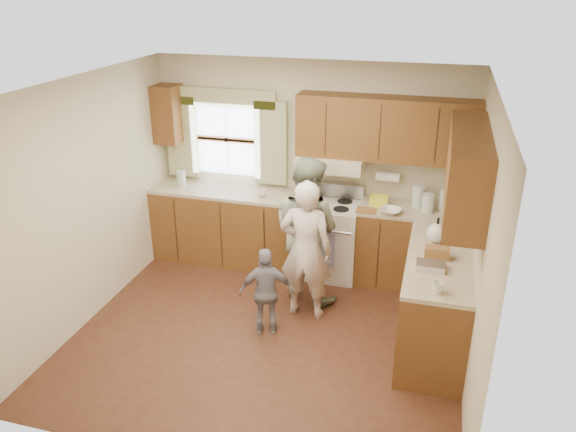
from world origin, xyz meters
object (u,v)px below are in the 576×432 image
(woman_left, at_px, (306,250))
(child, at_px, (267,292))
(woman_right, at_px, (307,229))
(stove, at_px, (327,237))

(woman_left, xyz_separation_m, child, (-0.29, -0.44, -0.29))
(woman_right, bearing_deg, child, 99.71)
(stove, relative_size, child, 1.14)
(woman_right, distance_m, child, 0.92)
(child, bearing_deg, woman_right, -121.45)
(stove, bearing_deg, woman_right, -101.15)
(woman_left, relative_size, child, 1.62)
(woman_left, bearing_deg, child, 57.11)
(stove, height_order, woman_left, woman_left)
(woman_left, distance_m, child, 0.60)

